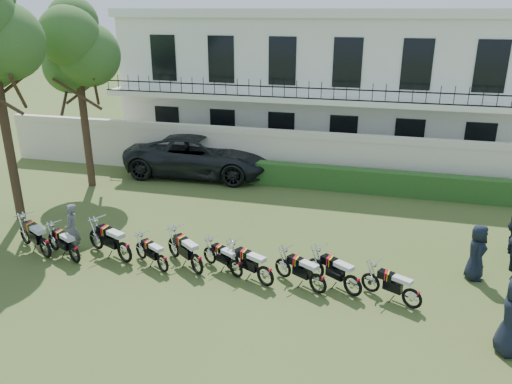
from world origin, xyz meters
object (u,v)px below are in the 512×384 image
(motorcycle_5, at_px, (236,264))
(motorcycle_9, at_px, (413,294))
(motorcycle_1, at_px, (74,250))
(motorcycle_2, at_px, (124,247))
(motorcycle_7, at_px, (318,279))
(inspector, at_px, (72,230))
(officer_3, at_px, (477,252))
(motorcycle_6, at_px, (265,271))
(suv, at_px, (200,155))
(tree_west_near, at_px, (77,48))
(motorcycle_3, at_px, (162,259))
(motorcycle_8, at_px, (353,281))
(motorcycle_4, at_px, (197,259))
(motorcycle_0, at_px, (45,243))

(motorcycle_5, distance_m, motorcycle_9, 4.91)
(motorcycle_1, bearing_deg, motorcycle_2, -47.97)
(motorcycle_5, bearing_deg, motorcycle_7, -66.61)
(motorcycle_2, xyz_separation_m, motorcycle_9, (8.47, -0.34, -0.09))
(inspector, distance_m, officer_3, 12.19)
(motorcycle_1, bearing_deg, motorcycle_6, -61.70)
(motorcycle_1, relative_size, officer_3, 1.02)
(suv, bearing_deg, tree_west_near, 120.44)
(motorcycle_1, distance_m, officer_3, 11.94)
(motorcycle_3, distance_m, officer_3, 9.11)
(motorcycle_5, relative_size, inspector, 0.89)
(tree_west_near, height_order, suv, tree_west_near)
(motorcycle_8, xyz_separation_m, inspector, (-8.75, 0.23, 0.37))
(motorcycle_1, xyz_separation_m, motorcycle_4, (3.89, 0.30, 0.04))
(motorcycle_1, relative_size, motorcycle_6, 0.97)
(motorcycle_6, xyz_separation_m, suv, (-5.38, 9.09, 0.46))
(motorcycle_0, distance_m, suv, 9.36)
(motorcycle_5, height_order, officer_3, officer_3)
(motorcycle_5, distance_m, motorcycle_8, 3.36)
(motorcycle_6, relative_size, officer_3, 1.05)
(motorcycle_7, distance_m, suv, 11.40)
(motorcycle_2, bearing_deg, motorcycle_8, -67.39)
(motorcycle_4, height_order, motorcycle_6, motorcycle_4)
(motorcycle_3, bearing_deg, motorcycle_5, -52.18)
(motorcycle_4, relative_size, suv, 0.24)
(motorcycle_2, height_order, motorcycle_7, motorcycle_2)
(motorcycle_8, bearing_deg, motorcycle_0, 123.86)
(motorcycle_5, height_order, suv, suv)
(motorcycle_4, xyz_separation_m, motorcycle_9, (6.06, -0.24, -0.06))
(motorcycle_2, bearing_deg, motorcycle_4, -68.80)
(tree_west_near, xyz_separation_m, motorcycle_5, (8.54, -6.14, -5.46))
(motorcycle_6, height_order, motorcycle_7, motorcycle_6)
(motorcycle_0, bearing_deg, motorcycle_7, -61.20)
(officer_3, bearing_deg, motorcycle_3, 100.13)
(suv, relative_size, inspector, 3.95)
(motorcycle_4, relative_size, motorcycle_8, 0.99)
(motorcycle_6, bearing_deg, motorcycle_2, 113.58)
(tree_west_near, bearing_deg, motorcycle_3, -45.27)
(motorcycle_2, bearing_deg, motorcycle_3, -76.30)
(suv, relative_size, officer_3, 4.06)
(tree_west_near, distance_m, suv, 6.96)
(tree_west_near, relative_size, motorcycle_9, 4.86)
(motorcycle_0, bearing_deg, inspector, -30.34)
(motorcycle_7, bearing_deg, motorcycle_6, 119.05)
(motorcycle_9, bearing_deg, motorcycle_5, 112.61)
(motorcycle_2, distance_m, officer_3, 10.41)
(motorcycle_0, bearing_deg, suv, 17.72)
(motorcycle_3, xyz_separation_m, motorcycle_8, (5.55, 0.11, 0.05))
(motorcycle_3, xyz_separation_m, motorcycle_7, (4.62, -0.00, 0.03))
(motorcycle_6, xyz_separation_m, motorcycle_7, (1.48, -0.01, -0.02))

